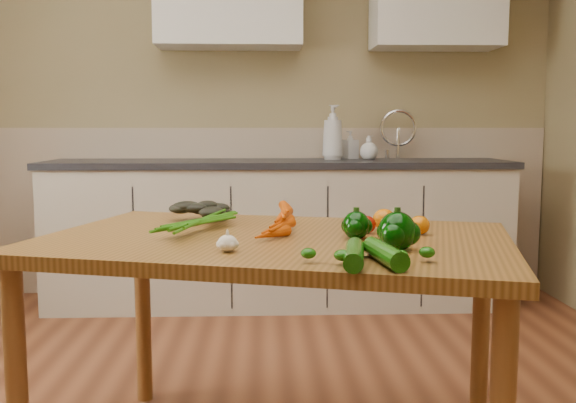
% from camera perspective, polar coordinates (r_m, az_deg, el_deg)
% --- Properties ---
extents(room, '(4.04, 5.04, 2.64)m').
position_cam_1_polar(room, '(1.97, -5.45, 10.91)').
color(room, brown).
rests_on(room, ground).
extents(counter_run, '(2.84, 0.64, 1.14)m').
position_cam_1_polar(counter_run, '(4.02, -0.70, -2.62)').
color(counter_run, '#B7AD98').
rests_on(counter_run, ground).
extents(table, '(1.62, 1.26, 0.76)m').
position_cam_1_polar(table, '(2.01, -1.16, -5.47)').
color(table, brown).
rests_on(table, ground).
extents(soap_bottle_a, '(0.18, 0.18, 0.34)m').
position_cam_1_polar(soap_bottle_a, '(4.08, 4.00, 6.16)').
color(soap_bottle_a, silver).
rests_on(soap_bottle_a, counter_run).
extents(soap_bottle_b, '(0.11, 0.11, 0.18)m').
position_cam_1_polar(soap_bottle_b, '(4.19, 5.55, 5.04)').
color(soap_bottle_b, silver).
rests_on(soap_bottle_b, counter_run).
extents(soap_bottle_c, '(0.16, 0.16, 0.15)m').
position_cam_1_polar(soap_bottle_c, '(4.09, 7.21, 4.76)').
color(soap_bottle_c, silver).
rests_on(soap_bottle_c, counter_run).
extents(carrot_bunch, '(0.31, 0.27, 0.07)m').
position_cam_1_polar(carrot_bunch, '(2.05, -2.92, -1.83)').
color(carrot_bunch, '#D14B04').
rests_on(carrot_bunch, table).
extents(leafy_greens, '(0.20, 0.18, 0.10)m').
position_cam_1_polar(leafy_greens, '(2.39, -7.92, -0.35)').
color(leafy_greens, black).
rests_on(leafy_greens, table).
extents(garlic_bulb, '(0.05, 0.05, 0.05)m').
position_cam_1_polar(garlic_bulb, '(1.75, -5.40, -3.73)').
color(garlic_bulb, white).
rests_on(garlic_bulb, table).
extents(pepper_a, '(0.08, 0.08, 0.08)m').
position_cam_1_polar(pepper_a, '(1.96, 6.08, -2.11)').
color(pepper_a, black).
rests_on(pepper_a, table).
extents(pepper_b, '(0.08, 0.08, 0.08)m').
position_cam_1_polar(pepper_b, '(1.93, 9.60, -2.34)').
color(pepper_b, black).
rests_on(pepper_b, table).
extents(pepper_c, '(0.11, 0.11, 0.11)m').
position_cam_1_polar(pepper_c, '(1.78, 9.67, -2.63)').
color(pepper_c, black).
rests_on(pepper_c, table).
extents(tomato_a, '(0.06, 0.06, 0.06)m').
position_cam_1_polar(tomato_a, '(2.06, 6.98, -2.04)').
color(tomato_a, '#830C02').
rests_on(tomato_a, table).
extents(tomato_b, '(0.08, 0.08, 0.07)m').
position_cam_1_polar(tomato_b, '(2.14, 8.55, -1.58)').
color(tomato_b, '#CC6205').
rests_on(tomato_b, table).
extents(tomato_c, '(0.07, 0.07, 0.06)m').
position_cam_1_polar(tomato_c, '(2.07, 11.61, -2.07)').
color(tomato_c, '#CC6205').
rests_on(tomato_c, table).
extents(zucchini_a, '(0.08, 0.22, 0.05)m').
position_cam_1_polar(zucchini_a, '(1.61, 8.62, -4.61)').
color(zucchini_a, '#104A07').
rests_on(zucchini_a, table).
extents(zucchini_b, '(0.08, 0.23, 0.05)m').
position_cam_1_polar(zucchini_b, '(1.59, 5.90, -4.70)').
color(zucchini_b, '#104A07').
rests_on(zucchini_b, table).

